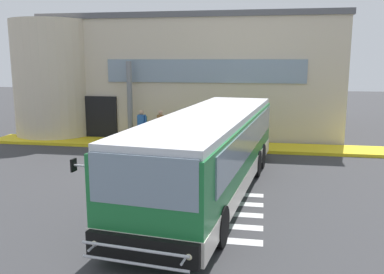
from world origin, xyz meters
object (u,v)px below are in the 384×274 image
at_px(passenger_by_doorway, 161,125).
at_px(bus_main_foreground, 211,154).
at_px(passenger_near_column, 142,124).
at_px(entry_support_column, 130,101).

bearing_deg(passenger_by_doorway, bus_main_foreground, -64.19).
height_order(bus_main_foreground, passenger_near_column, bus_main_foreground).
distance_m(bus_main_foreground, passenger_near_column, 8.58).
distance_m(entry_support_column, bus_main_foreground, 9.48).
relative_size(entry_support_column, bus_main_foreground, 0.35).
relative_size(entry_support_column, passenger_by_doorway, 2.48).
relative_size(bus_main_foreground, passenger_by_doorway, 7.14).
height_order(entry_support_column, passenger_near_column, entry_support_column).
height_order(bus_main_foreground, passenger_by_doorway, bus_main_foreground).
distance_m(entry_support_column, passenger_by_doorway, 2.19).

